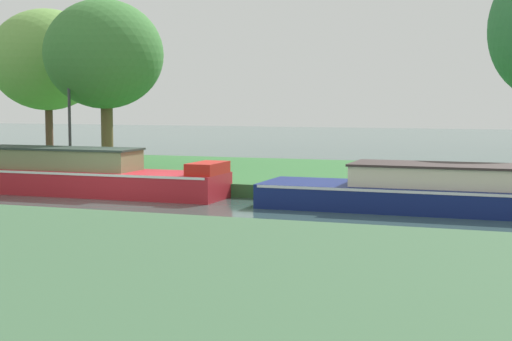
% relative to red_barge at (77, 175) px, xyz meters
% --- Properties ---
extents(ground_plane, '(120.00, 120.00, 0.00)m').
position_rel_red_barge_xyz_m(ground_plane, '(1.78, -1.20, -0.59)').
color(ground_plane, '#37534F').
extents(riverbank_far, '(72.00, 10.00, 0.40)m').
position_rel_red_barge_xyz_m(riverbank_far, '(1.78, 5.80, -0.39)').
color(riverbank_far, '#326B35').
rests_on(riverbank_far, ground_plane).
extents(red_barge, '(9.22, 1.86, 1.42)m').
position_rel_red_barge_xyz_m(red_barge, '(0.00, 0.00, 0.00)').
color(red_barge, '#B51E27').
rests_on(red_barge, ground_plane).
extents(navy_narrowboat, '(10.68, 2.35, 1.22)m').
position_rel_red_barge_xyz_m(navy_narrowboat, '(11.67, -0.00, -0.06)').
color(navy_narrowboat, navy).
rests_on(navy_narrowboat, ground_plane).
extents(willow_tree_left, '(4.67, 4.72, 6.19)m').
position_rel_red_barge_xyz_m(willow_tree_left, '(-5.95, 7.18, 3.92)').
color(willow_tree_left, brown).
rests_on(willow_tree_left, riverbank_far).
extents(willow_tree_centre, '(4.15, 4.56, 6.04)m').
position_rel_red_barge_xyz_m(willow_tree_centre, '(-1.50, 4.23, 3.89)').
color(willow_tree_centre, brown).
rests_on(willow_tree_centre, riverbank_far).
extents(lamp_post, '(0.24, 0.24, 3.16)m').
position_rel_red_barge_xyz_m(lamp_post, '(-1.92, 2.58, 1.78)').
color(lamp_post, '#333338').
rests_on(lamp_post, riverbank_far).
extents(mooring_post_near, '(0.16, 0.16, 0.87)m').
position_rel_red_barge_xyz_m(mooring_post_near, '(0.86, 1.32, 0.25)').
color(mooring_post_near, '#4D4220').
rests_on(mooring_post_near, riverbank_far).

